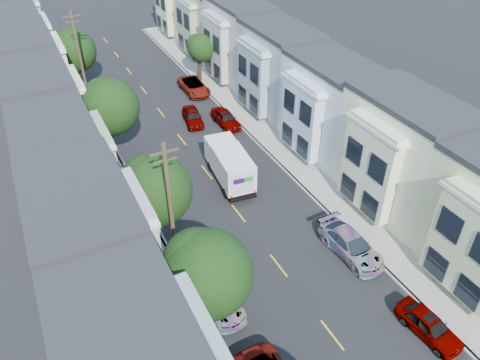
# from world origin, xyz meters

# --- Properties ---
(ground) EXTENTS (160.00, 160.00, 0.00)m
(ground) POSITION_xyz_m (0.00, 0.00, 0.00)
(ground) COLOR black
(ground) RESTS_ON ground
(road_slab) EXTENTS (12.00, 70.00, 0.02)m
(road_slab) POSITION_xyz_m (0.00, 15.00, 0.01)
(road_slab) COLOR black
(road_slab) RESTS_ON ground
(curb_left) EXTENTS (0.30, 70.00, 0.15)m
(curb_left) POSITION_xyz_m (-6.05, 15.00, 0.07)
(curb_left) COLOR gray
(curb_left) RESTS_ON ground
(curb_right) EXTENTS (0.30, 70.00, 0.15)m
(curb_right) POSITION_xyz_m (6.05, 15.00, 0.07)
(curb_right) COLOR gray
(curb_right) RESTS_ON ground
(sidewalk_left) EXTENTS (2.60, 70.00, 0.15)m
(sidewalk_left) POSITION_xyz_m (-7.35, 15.00, 0.07)
(sidewalk_left) COLOR gray
(sidewalk_left) RESTS_ON ground
(sidewalk_right) EXTENTS (2.60, 70.00, 0.15)m
(sidewalk_right) POSITION_xyz_m (7.35, 15.00, 0.07)
(sidewalk_right) COLOR gray
(sidewalk_right) RESTS_ON ground
(centerline) EXTENTS (0.12, 70.00, 0.01)m
(centerline) POSITION_xyz_m (0.00, 15.00, 0.00)
(centerline) COLOR gold
(centerline) RESTS_ON ground
(townhouse_row_left) EXTENTS (5.00, 70.00, 8.50)m
(townhouse_row_left) POSITION_xyz_m (-11.15, 15.00, 0.00)
(townhouse_row_left) COLOR silver
(townhouse_row_left) RESTS_ON ground
(townhouse_row_right) EXTENTS (5.00, 70.00, 8.50)m
(townhouse_row_right) POSITION_xyz_m (11.15, 15.00, 0.00)
(townhouse_row_right) COLOR silver
(townhouse_row_right) RESTS_ON ground
(tree_b) EXTENTS (4.70, 4.70, 7.52)m
(tree_b) POSITION_xyz_m (-6.30, -2.99, 5.15)
(tree_b) COLOR black
(tree_b) RESTS_ON ground
(tree_c) EXTENTS (4.70, 4.70, 7.12)m
(tree_c) POSITION_xyz_m (-6.30, 5.30, 4.75)
(tree_c) COLOR black
(tree_c) RESTS_ON ground
(tree_d) EXTENTS (4.70, 4.70, 7.84)m
(tree_d) POSITION_xyz_m (-6.30, 16.61, 5.46)
(tree_d) COLOR black
(tree_d) RESTS_ON ground
(tree_e) EXTENTS (4.70, 4.70, 6.96)m
(tree_e) POSITION_xyz_m (-6.30, 32.93, 4.59)
(tree_e) COLOR black
(tree_e) RESTS_ON ground
(tree_far_r) EXTENTS (3.10, 3.10, 5.48)m
(tree_far_r) POSITION_xyz_m (6.89, 29.29, 3.88)
(tree_far_r) COLOR black
(tree_far_r) RESTS_ON ground
(utility_pole_near) EXTENTS (1.60, 0.26, 10.00)m
(utility_pole_near) POSITION_xyz_m (-6.30, 2.00, 5.15)
(utility_pole_near) COLOR #42301E
(utility_pole_near) RESTS_ON ground
(utility_pole_far) EXTENTS (1.60, 0.26, 10.00)m
(utility_pole_far) POSITION_xyz_m (-6.30, 28.00, 5.15)
(utility_pole_far) COLOR #42301E
(utility_pole_far) RESTS_ON ground
(fedex_truck) EXTENTS (2.38, 6.17, 2.96)m
(fedex_truck) POSITION_xyz_m (1.23, 10.08, 1.65)
(fedex_truck) COLOR white
(fedex_truck) RESTS_ON ground
(lead_sedan) EXTENTS (2.37, 4.52, 1.39)m
(lead_sedan) POSITION_xyz_m (2.16, 20.48, 0.70)
(lead_sedan) COLOR black
(lead_sedan) RESTS_ON ground
(parked_left_c) EXTENTS (2.04, 4.50, 1.33)m
(parked_left_c) POSITION_xyz_m (-4.90, -1.20, 0.66)
(parked_left_c) COLOR silver
(parked_left_c) RESTS_ON ground
(parked_left_d) EXTENTS (1.68, 3.84, 1.24)m
(parked_left_d) POSITION_xyz_m (-4.90, 10.42, 0.62)
(parked_left_d) COLOR #49110B
(parked_left_d) RESTS_ON ground
(parked_right_a) EXTENTS (2.04, 4.36, 1.37)m
(parked_right_a) POSITION_xyz_m (4.90, -8.29, 0.68)
(parked_right_a) COLOR #343638
(parked_right_a) RESTS_ON ground
(parked_right_b) EXTENTS (2.43, 5.23, 1.53)m
(parked_right_b) POSITION_xyz_m (4.90, -1.15, 0.77)
(parked_right_b) COLOR silver
(parked_right_b) RESTS_ON ground
(parked_right_c) EXTENTS (1.73, 4.49, 1.45)m
(parked_right_c) POSITION_xyz_m (4.90, 18.63, 0.73)
(parked_right_c) COLOR black
(parked_right_c) RESTS_ON ground
(parked_right_d) EXTENTS (2.42, 5.17, 1.43)m
(parked_right_d) POSITION_xyz_m (4.90, 26.90, 0.71)
(parked_right_d) COLOR black
(parked_right_d) RESTS_ON ground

